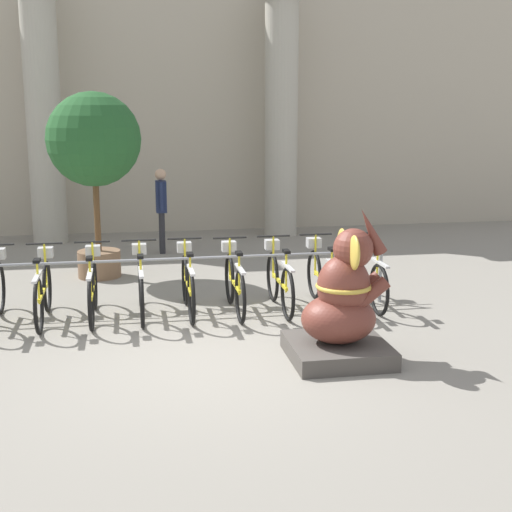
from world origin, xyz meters
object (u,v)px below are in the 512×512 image
at_px(bicycle_2, 93,289).
at_px(elephant_statue, 342,309).
at_px(potted_tree, 94,147).
at_px(bicycle_5, 234,283).
at_px(person_pedestrian, 161,203).
at_px(bicycle_8, 366,277).
at_px(bicycle_1, 43,291).
at_px(bicycle_3, 141,286).
at_px(bicycle_6, 279,281).
at_px(bicycle_7, 323,278).
at_px(bicycle_4, 188,284).

xyz_separation_m(bicycle_2, elephant_statue, (2.81, -2.07, 0.17)).
height_order(bicycle_2, potted_tree, potted_tree).
xyz_separation_m(bicycle_5, person_pedestrian, (-0.78, 4.28, 0.55)).
bearing_deg(bicycle_8, bicycle_2, -179.91).
relative_size(bicycle_1, bicycle_3, 1.00).
distance_m(bicycle_6, bicycle_8, 1.27).
xyz_separation_m(bicycle_7, bicycle_8, (0.63, -0.02, 0.00)).
distance_m(bicycle_5, bicycle_6, 0.63).
bearing_deg(bicycle_7, bicycle_6, -177.03).
distance_m(bicycle_2, elephant_statue, 3.49).
bearing_deg(bicycle_2, bicycle_7, 0.50).
bearing_deg(elephant_statue, person_pedestrian, 104.89).
distance_m(bicycle_4, bicycle_8, 2.53).
distance_m(bicycle_6, person_pedestrian, 4.52).
bearing_deg(bicycle_2, bicycle_3, 0.92).
xyz_separation_m(elephant_statue, person_pedestrian, (-1.68, 6.33, 0.39)).
bearing_deg(person_pedestrian, bicycle_4, -88.07).
bearing_deg(bicycle_4, bicycle_2, -178.79).
bearing_deg(bicycle_1, bicycle_8, 0.33).
distance_m(bicycle_5, bicycle_8, 1.90).
xyz_separation_m(bicycle_6, elephant_statue, (0.27, -2.06, 0.17)).
height_order(bicycle_1, bicycle_2, same).
xyz_separation_m(bicycle_3, bicycle_4, (0.63, 0.02, 0.00)).
bearing_deg(bicycle_4, bicycle_7, 0.02).
height_order(bicycle_3, person_pedestrian, person_pedestrian).
xyz_separation_m(bicycle_2, bicycle_4, (1.27, 0.03, 0.00)).
xyz_separation_m(bicycle_4, bicycle_6, (1.27, -0.03, 0.00)).
bearing_deg(bicycle_7, bicycle_2, -179.50).
xyz_separation_m(bicycle_7, potted_tree, (-3.17, 2.41, 1.73)).
bearing_deg(bicycle_8, bicycle_3, 179.92).
distance_m(bicycle_1, bicycle_2, 0.63).
distance_m(bicycle_5, bicycle_7, 1.27).
xyz_separation_m(bicycle_6, potted_tree, (-2.54, 2.44, 1.73)).
bearing_deg(bicycle_7, bicycle_1, -179.29).
bearing_deg(bicycle_8, bicycle_7, 178.05).
height_order(bicycle_3, bicycle_8, same).
height_order(bicycle_6, person_pedestrian, person_pedestrian).
height_order(bicycle_4, bicycle_7, same).
bearing_deg(bicycle_7, person_pedestrian, 115.77).
height_order(bicycle_2, person_pedestrian, person_pedestrian).
bearing_deg(bicycle_3, bicycle_2, -179.08).
relative_size(bicycle_2, bicycle_3, 1.00).
relative_size(bicycle_3, person_pedestrian, 1.05).
height_order(bicycle_2, bicycle_7, same).
height_order(bicycle_5, bicycle_7, same).
bearing_deg(potted_tree, bicycle_3, -75.24).
distance_m(bicycle_3, person_pedestrian, 4.31).
relative_size(bicycle_2, bicycle_5, 1.00).
relative_size(bicycle_6, potted_tree, 0.57).
relative_size(bicycle_5, bicycle_8, 1.00).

